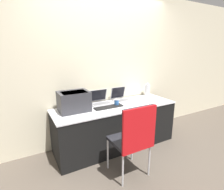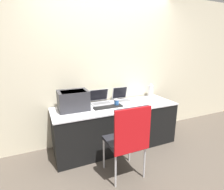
# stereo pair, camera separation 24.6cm
# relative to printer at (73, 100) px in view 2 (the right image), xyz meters

# --- Properties ---
(ground_plane) EXTENTS (14.00, 14.00, 0.00)m
(ground_plane) POSITION_rel_printer_xyz_m (0.68, -0.41, -0.89)
(ground_plane) COLOR brown
(wall_back) EXTENTS (8.00, 0.05, 2.60)m
(wall_back) POSITION_rel_printer_xyz_m (0.68, 0.31, 0.41)
(wall_back) COLOR beige
(wall_back) RESTS_ON ground_plane
(table) EXTENTS (2.06, 0.68, 0.72)m
(table) POSITION_rel_printer_xyz_m (0.68, -0.08, -0.52)
(table) COLOR black
(table) RESTS_ON ground_plane
(printer) EXTENTS (0.45, 0.33, 0.30)m
(printer) POSITION_rel_printer_xyz_m (0.00, 0.00, 0.00)
(printer) COLOR #333338
(printer) RESTS_ON table
(laptop_left) EXTENTS (0.35, 0.29, 0.23)m
(laptop_left) POSITION_rel_printer_xyz_m (0.49, 0.15, -0.11)
(laptop_left) COLOR #B7B7BC
(laptop_left) RESTS_ON table
(laptop_right) EXTENTS (0.29, 0.29, 0.24)m
(laptop_right) POSITION_rel_printer_xyz_m (0.90, 0.13, -0.11)
(laptop_right) COLOR #B7B7BC
(laptop_right) RESTS_ON table
(external_keyboard) EXTENTS (0.48, 0.13, 0.02)m
(external_keyboard) POSITION_rel_printer_xyz_m (0.52, -0.12, -0.15)
(external_keyboard) COLOR black
(external_keyboard) RESTS_ON table
(coffee_cup) EXTENTS (0.08, 0.08, 0.11)m
(coffee_cup) POSITION_rel_printer_xyz_m (0.68, -0.10, -0.11)
(coffee_cup) COLOR #285699
(coffee_cup) RESTS_ON table
(mouse) EXTENTS (0.06, 0.05, 0.03)m
(mouse) POSITION_rel_printer_xyz_m (0.85, -0.12, -0.15)
(mouse) COLOR silver
(mouse) RESTS_ON table
(metal_pitcher) EXTENTS (0.10, 0.10, 0.26)m
(metal_pitcher) POSITION_rel_printer_xyz_m (1.54, 0.16, -0.04)
(metal_pitcher) COLOR silver
(metal_pitcher) RESTS_ON table
(chair) EXTENTS (0.46, 0.44, 0.99)m
(chair) POSITION_rel_printer_xyz_m (0.47, -0.88, -0.27)
(chair) COLOR black
(chair) RESTS_ON ground_plane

